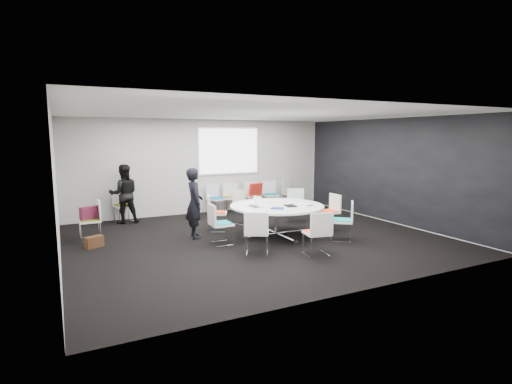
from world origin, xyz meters
name	(u,v)px	position (x,y,z in m)	size (l,w,h in m)	color
room_shell	(260,177)	(0.09, 0.00, 1.40)	(8.08, 7.08, 2.88)	black
conference_table	(277,213)	(0.52, -0.03, 0.53)	(2.16, 2.16, 0.73)	silver
projection_screen	(229,151)	(0.80, 3.46, 1.85)	(1.90, 0.03, 1.35)	white
chair_ring_a	(328,219)	(1.98, -0.04, 0.28)	(0.46, 0.47, 0.88)	silver
chair_ring_b	(295,211)	(1.75, 1.13, 0.28)	(0.63, 0.63, 0.88)	silver
chair_ring_c	(244,213)	(0.39, 1.50, 0.28)	(0.59, 0.58, 0.88)	silver
chair_ring_d	(217,220)	(-0.54, 1.05, 0.28)	(0.60, 0.61, 0.88)	silver
chair_ring_e	(221,232)	(-0.91, -0.13, 0.28)	(0.46, 0.47, 0.88)	silver
chair_ring_f	(257,241)	(-0.56, -1.15, 0.28)	(0.62, 0.62, 0.88)	silver
chair_ring_g	(317,242)	(0.46, -1.72, 0.28)	(0.53, 0.52, 0.88)	silver
chair_ring_h	(343,228)	(1.63, -1.04, 0.28)	(0.64, 0.64, 0.88)	silver
chair_back_a	(216,204)	(0.25, 3.17, 0.28)	(0.55, 0.54, 0.88)	silver
chair_back_b	(232,203)	(0.74, 3.15, 0.28)	(0.54, 0.53, 0.88)	silver
chair_back_c	(253,201)	(1.46, 3.17, 0.28)	(0.50, 0.49, 0.88)	silver
chair_back_d	(271,200)	(2.09, 3.13, 0.28)	(0.52, 0.51, 0.88)	silver
chair_back_e	(291,199)	(2.85, 3.12, 0.28)	(0.59, 0.58, 0.88)	silver
chair_spare_left	(91,228)	(-3.37, 1.50, 0.28)	(0.45, 0.46, 0.88)	silver
chair_person_back	(124,212)	(-2.42, 3.17, 0.28)	(0.55, 0.54, 0.88)	silver
person_main	(195,203)	(-1.22, 0.69, 0.80)	(0.58, 0.38, 1.60)	black
person_back	(124,194)	(-2.42, 3.00, 0.79)	(0.76, 0.59, 1.57)	black
laptop	(256,206)	(0.00, 0.01, 0.74)	(0.34, 0.22, 0.03)	#333338
laptop_lid	(258,201)	(0.00, -0.07, 0.86)	(0.30, 0.02, 0.22)	silver
notebook_black	(290,206)	(0.72, -0.30, 0.74)	(0.22, 0.30, 0.02)	black
tablet_folio	(277,208)	(0.30, -0.44, 0.74)	(0.26, 0.20, 0.03)	navy
papers_right	(293,202)	(1.07, 0.13, 0.73)	(0.30, 0.21, 0.00)	silver
papers_front	(301,203)	(1.15, -0.08, 0.73)	(0.30, 0.21, 0.00)	white
cup	(269,201)	(0.50, 0.30, 0.78)	(0.08, 0.08, 0.09)	white
phone	(310,206)	(1.15, -0.45, 0.73)	(0.14, 0.07, 0.01)	black
maroon_bag	(89,213)	(-3.38, 1.50, 0.62)	(0.40, 0.14, 0.28)	#57172F
brown_bag	(94,242)	(-3.36, 0.82, 0.12)	(0.36, 0.16, 0.24)	#402514
red_jacket	(256,189)	(1.46, 2.94, 0.70)	(0.44, 0.10, 0.35)	#AB1E15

